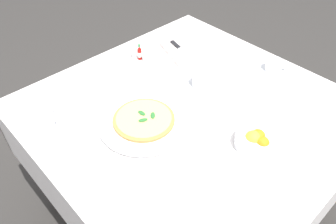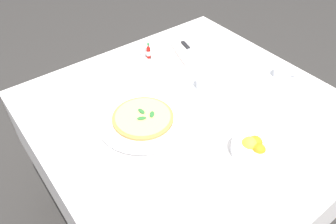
{
  "view_description": "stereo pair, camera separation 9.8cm",
  "coord_description": "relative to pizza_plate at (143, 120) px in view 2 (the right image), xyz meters",
  "views": [
    {
      "loc": [
        0.67,
        -0.76,
        1.63
      ],
      "look_at": [
        -0.03,
        -0.1,
        0.76
      ],
      "focal_mm": 34.97,
      "sensor_mm": 36.0,
      "label": 1
    },
    {
      "loc": [
        0.73,
        -0.68,
        1.63
      ],
      "look_at": [
        -0.03,
        -0.1,
        0.76
      ],
      "focal_mm": 34.97,
      "sensor_mm": 36.0,
      "label": 2
    }
  ],
  "objects": [
    {
      "name": "hot_sauce_bottle",
      "position": [
        -0.36,
        0.28,
        0.02
      ],
      "size": [
        0.02,
        0.02,
        0.08
      ],
      "color": "#B7140F",
      "rests_on": "dining_table"
    },
    {
      "name": "dinner_knife",
      "position": [
        -0.26,
        0.46,
        0.01
      ],
      "size": [
        0.19,
        0.06,
        0.01
      ],
      "rotation": [
        0.0,
        0.0,
        -0.23
      ],
      "color": "silver",
      "rests_on": "napkin_folded"
    },
    {
      "name": "pepper_shaker",
      "position": [
        -0.39,
        0.27,
        0.01
      ],
      "size": [
        0.03,
        0.03,
        0.06
      ],
      "color": "white",
      "rests_on": "dining_table"
    },
    {
      "name": "coffee_cup_far_right",
      "position": [
        0.14,
        0.67,
        0.02
      ],
      "size": [
        0.13,
        0.13,
        0.06
      ],
      "color": "white",
      "rests_on": "dining_table"
    },
    {
      "name": "napkin_folded",
      "position": [
        -0.27,
        0.46,
        -0.0
      ],
      "size": [
        0.25,
        0.19,
        0.02
      ],
      "rotation": [
        0.0,
        0.0,
        -0.32
      ],
      "color": "silver",
      "rests_on": "dining_table"
    },
    {
      "name": "coffee_cup_far_left",
      "position": [
        -0.01,
        0.34,
        0.02
      ],
      "size": [
        0.13,
        0.13,
        0.07
      ],
      "color": "white",
      "rests_on": "dining_table"
    },
    {
      "name": "citrus_bowl",
      "position": [
        0.36,
        0.22,
        0.02
      ],
      "size": [
        0.15,
        0.15,
        0.07
      ],
      "color": "white",
      "rests_on": "dining_table"
    },
    {
      "name": "dining_table",
      "position": [
        0.06,
        0.2,
        -0.13
      ],
      "size": [
        1.2,
        1.2,
        0.74
      ],
      "color": "white",
      "rests_on": "ground_plane"
    },
    {
      "name": "ground_plane",
      "position": [
        0.06,
        0.2,
        -0.75
      ],
      "size": [
        8.0,
        8.0,
        0.0
      ],
      "primitive_type": "plane",
      "color": "#33302D"
    },
    {
      "name": "pizza",
      "position": [
        0.0,
        0.0,
        0.01
      ],
      "size": [
        0.24,
        0.24,
        0.02
      ],
      "color": "#C68E47",
      "rests_on": "pizza_plate"
    },
    {
      "name": "pizza_plate",
      "position": [
        0.0,
        0.0,
        0.0
      ],
      "size": [
        0.36,
        0.36,
        0.02
      ],
      "color": "white",
      "rests_on": "dining_table"
    },
    {
      "name": "coffee_cup_back_corner",
      "position": [
        -0.2,
        -0.22,
        0.02
      ],
      "size": [
        0.13,
        0.13,
        0.06
      ],
      "color": "white",
      "rests_on": "dining_table"
    },
    {
      "name": "salt_shaker",
      "position": [
        -0.34,
        0.29,
        0.01
      ],
      "size": [
        0.03,
        0.03,
        0.06
      ],
      "color": "white",
      "rests_on": "dining_table"
    }
  ]
}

